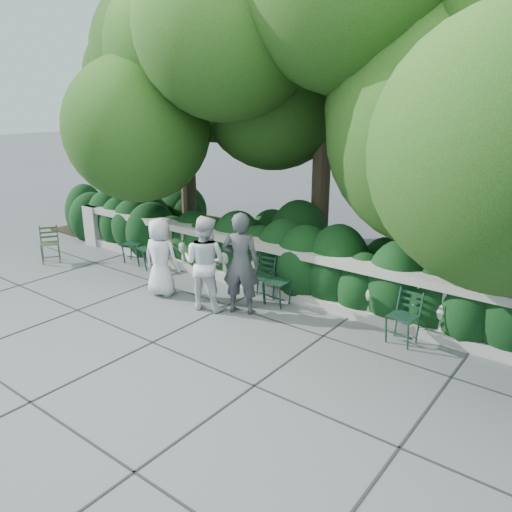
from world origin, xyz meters
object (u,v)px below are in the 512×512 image
Objects in this scene: chair_d at (257,302)px; chair_weathered at (52,264)px; chair_b at (132,264)px; chair_a at (143,269)px; person_businessman at (161,257)px; person_woman_grey at (241,264)px; person_casual_man at (205,263)px; chair_e at (396,346)px; chair_c at (272,307)px.

chair_d is 1.00× the size of chair_weathered.
chair_a is at bearing -31.64° from chair_b.
person_businessman is 0.83× the size of person_woman_grey.
chair_weathered is at bearing -164.08° from chair_b.
chair_b is 1.00× the size of chair_d.
person_casual_man is at bearing -53.11° from chair_weathered.
person_casual_man is (3.01, -0.76, 0.85)m from chair_b.
chair_d is 0.49× the size of person_casual_man.
person_woman_grey is at bearing -29.91° from chair_b.
person_casual_man reaches higher than chair_d.
chair_weathered is (-1.45, -1.11, 0.00)m from chair_b.
chair_weathered is at bearing -167.64° from chair_e.
chair_c and chair_e have the same top height.
person_businessman is 0.89× the size of person_casual_man.
chair_b and chair_c have the same top height.
chair_b is 1.00× the size of chair_c.
person_casual_man is (-0.64, -0.22, -0.06)m from person_woman_grey.
chair_e is 2.88m from person_woman_grey.
chair_e is at bearing 178.06° from person_casual_man.
person_businessman is at bearing -158.46° from chair_d.
chair_e is at bearing -2.60° from chair_c.
person_businessman is at bearing -160.30° from chair_c.
chair_c and chair_d have the same top height.
chair_d is (3.12, 0.08, 0.00)m from chair_a.
person_casual_man reaches higher than chair_weathered.
chair_b is 6.34m from chair_e.
person_casual_man reaches higher than chair_b.
chair_e is at bearing 14.25° from chair_a.
chair_b is at bearing -175.89° from chair_e.
chair_c is at bearing -176.32° from chair_e.
person_casual_man is at bearing 169.69° from person_businessman.
chair_e is 0.49× the size of person_casual_man.
chair_b is at bearing -176.00° from chair_a.
person_woman_grey is (0.05, -0.53, 0.90)m from chair_d.
chair_d and chair_weathered have the same top height.
person_woman_grey reaches higher than chair_a.
chair_a is 3.49m from chair_c.
chair_c is 1.00× the size of chair_e.
chair_c is 0.46× the size of person_woman_grey.
chair_e is 7.86m from chair_weathered.
chair_c is at bearing -156.05° from person_casual_man.
chair_a is 2.18m from chair_weathered.
chair_weathered is at bearing -170.20° from chair_c.
chair_b is 0.56× the size of person_businessman.
chair_a is 5.86m from chair_e.
chair_c is (3.49, 0.06, 0.00)m from chair_a.
person_woman_grey reaches higher than chair_weathered.
chair_e is at bearing -5.71° from chair_d.
person_businessman is (-4.41, -0.75, 0.75)m from chair_e.
person_businessman reaches higher than chair_e.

